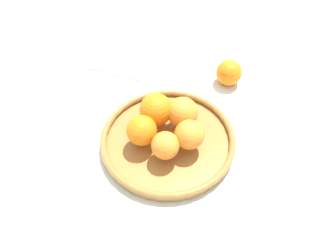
# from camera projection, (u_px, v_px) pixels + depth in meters

# --- Properties ---
(ground_plane) EXTENTS (4.00, 4.00, 0.00)m
(ground_plane) POSITION_uv_depth(u_px,v_px,m) (168.00, 143.00, 0.81)
(ground_plane) COLOR silver
(fruit_bowl) EXTENTS (0.33, 0.33, 0.03)m
(fruit_bowl) POSITION_uv_depth(u_px,v_px,m) (168.00, 139.00, 0.80)
(fruit_bowl) COLOR #A57238
(fruit_bowl) RESTS_ON ground_plane
(orange_pile) EXTENTS (0.18, 0.17, 0.08)m
(orange_pile) POSITION_uv_depth(u_px,v_px,m) (166.00, 123.00, 0.76)
(orange_pile) COLOR orange
(orange_pile) RESTS_ON fruit_bowl
(stray_orange) EXTENTS (0.07, 0.07, 0.07)m
(stray_orange) POSITION_uv_depth(u_px,v_px,m) (229.00, 73.00, 0.92)
(stray_orange) COLOR orange
(stray_orange) RESTS_ON ground_plane
(napkin_folded) EXTENTS (0.19, 0.19, 0.01)m
(napkin_folded) POSITION_uv_depth(u_px,v_px,m) (123.00, 57.00, 1.02)
(napkin_folded) COLOR beige
(napkin_folded) RESTS_ON ground_plane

